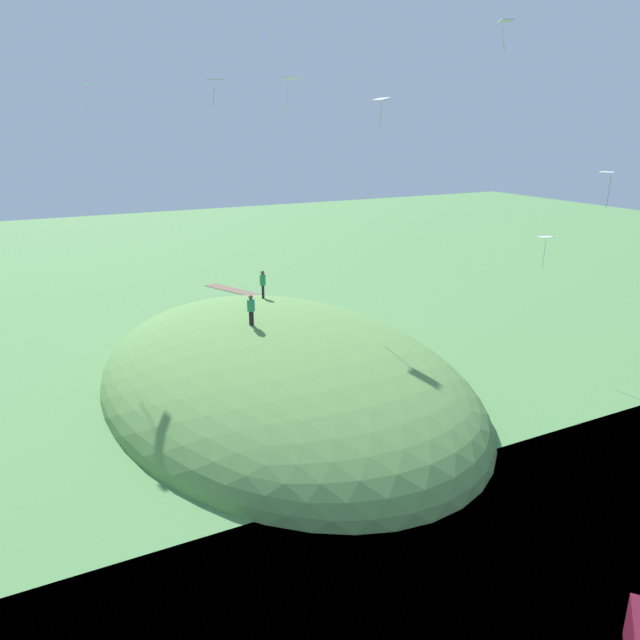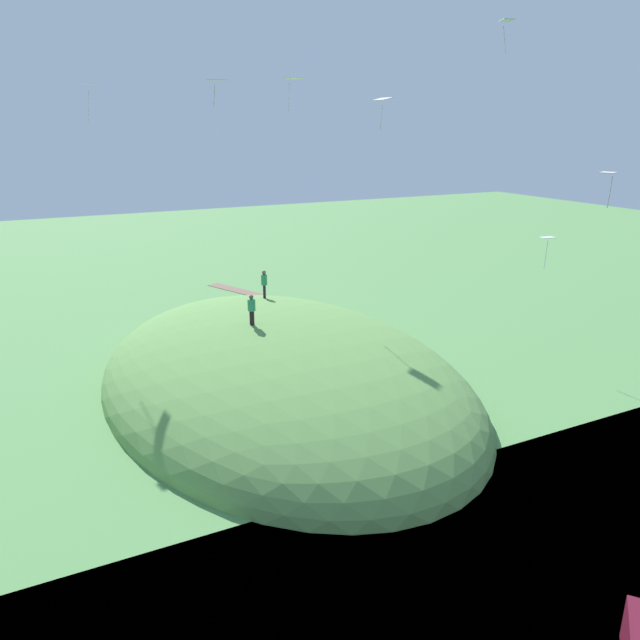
{
  "view_description": "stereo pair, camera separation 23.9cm",
  "coord_description": "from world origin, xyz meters",
  "px_view_note": "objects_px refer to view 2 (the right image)",
  "views": [
    {
      "loc": [
        -20.94,
        13.51,
        13.25
      ],
      "look_at": [
        3.01,
        1.24,
        4.68
      ],
      "focal_mm": 34.17,
      "sensor_mm": 36.0,
      "label": 1
    },
    {
      "loc": [
        -21.04,
        13.3,
        13.25
      ],
      "look_at": [
        3.01,
        1.24,
        4.68
      ],
      "focal_mm": 34.17,
      "sensor_mm": 36.0,
      "label": 2
    }
  ],
  "objects_px": {
    "kite_0": "(91,86)",
    "mooring_post": "(283,493)",
    "kite_6": "(293,80)",
    "person_near_shore": "(264,281)",
    "kite_4": "(547,240)",
    "kite_5": "(608,176)",
    "person_with_child": "(252,306)",
    "kite_7": "(217,81)",
    "kite_2": "(383,101)",
    "kite_1": "(507,22)"
  },
  "relations": [
    {
      "from": "person_near_shore",
      "to": "kite_6",
      "type": "height_order",
      "value": "kite_6"
    },
    {
      "from": "kite_1",
      "to": "kite_5",
      "type": "height_order",
      "value": "kite_1"
    },
    {
      "from": "kite_7",
      "to": "kite_5",
      "type": "bearing_deg",
      "value": -120.57
    },
    {
      "from": "kite_4",
      "to": "kite_5",
      "type": "distance_m",
      "value": 8.14
    },
    {
      "from": "person_with_child",
      "to": "person_near_shore",
      "type": "relative_size",
      "value": 0.92
    },
    {
      "from": "person_near_shore",
      "to": "kite_1",
      "type": "xyz_separation_m",
      "value": [
        -10.75,
        -7.82,
        13.44
      ]
    },
    {
      "from": "kite_1",
      "to": "kite_7",
      "type": "distance_m",
      "value": 13.26
    },
    {
      "from": "person_with_child",
      "to": "kite_1",
      "type": "relative_size",
      "value": 1.18
    },
    {
      "from": "kite_7",
      "to": "kite_0",
      "type": "bearing_deg",
      "value": 19.87
    },
    {
      "from": "kite_1",
      "to": "kite_5",
      "type": "relative_size",
      "value": 0.85
    },
    {
      "from": "kite_0",
      "to": "kite_6",
      "type": "bearing_deg",
      "value": -105.17
    },
    {
      "from": "kite_5",
      "to": "kite_6",
      "type": "distance_m",
      "value": 19.16
    },
    {
      "from": "person_near_shore",
      "to": "kite_5",
      "type": "distance_m",
      "value": 19.57
    },
    {
      "from": "person_near_shore",
      "to": "kite_6",
      "type": "bearing_deg",
      "value": -15.48
    },
    {
      "from": "person_near_shore",
      "to": "kite_5",
      "type": "bearing_deg",
      "value": -103.31
    },
    {
      "from": "kite_0",
      "to": "kite_5",
      "type": "distance_m",
      "value": 27.87
    },
    {
      "from": "kite_7",
      "to": "mooring_post",
      "type": "distance_m",
      "value": 17.91
    },
    {
      "from": "person_near_shore",
      "to": "kite_5",
      "type": "relative_size",
      "value": 1.1
    },
    {
      "from": "person_with_child",
      "to": "kite_5",
      "type": "xyz_separation_m",
      "value": [
        -9.06,
        -13.77,
        6.62
      ]
    },
    {
      "from": "person_near_shore",
      "to": "kite_6",
      "type": "distance_m",
      "value": 12.23
    },
    {
      "from": "kite_5",
      "to": "kite_7",
      "type": "distance_m",
      "value": 17.95
    },
    {
      "from": "kite_0",
      "to": "person_near_shore",
      "type": "bearing_deg",
      "value": -121.87
    },
    {
      "from": "kite_2",
      "to": "kite_5",
      "type": "relative_size",
      "value": 0.99
    },
    {
      "from": "kite_1",
      "to": "kite_2",
      "type": "bearing_deg",
      "value": 35.44
    },
    {
      "from": "kite_0",
      "to": "kite_6",
      "type": "height_order",
      "value": "kite_6"
    },
    {
      "from": "person_near_shore",
      "to": "kite_1",
      "type": "distance_m",
      "value": 18.9
    },
    {
      "from": "kite_0",
      "to": "kite_5",
      "type": "xyz_separation_m",
      "value": [
        -19.9,
        -19.04,
        -4.28
      ]
    },
    {
      "from": "kite_6",
      "to": "kite_0",
      "type": "bearing_deg",
      "value": 74.83
    },
    {
      "from": "kite_4",
      "to": "person_with_child",
      "type": "bearing_deg",
      "value": 80.41
    },
    {
      "from": "kite_0",
      "to": "kite_2",
      "type": "height_order",
      "value": "kite_0"
    },
    {
      "from": "kite_2",
      "to": "kite_6",
      "type": "height_order",
      "value": "kite_6"
    },
    {
      "from": "mooring_post",
      "to": "person_with_child",
      "type": "bearing_deg",
      "value": -15.07
    },
    {
      "from": "kite_2",
      "to": "kite_7",
      "type": "xyz_separation_m",
      "value": [
        0.05,
        8.65,
        0.66
      ]
    },
    {
      "from": "kite_2",
      "to": "kite_6",
      "type": "xyz_separation_m",
      "value": [
        8.0,
        1.35,
        1.43
      ]
    },
    {
      "from": "kite_4",
      "to": "kite_5",
      "type": "xyz_separation_m",
      "value": [
        -6.16,
        3.36,
        4.12
      ]
    },
    {
      "from": "kite_0",
      "to": "kite_6",
      "type": "xyz_separation_m",
      "value": [
        -3.06,
        -11.28,
        0.51
      ]
    },
    {
      "from": "person_near_shore",
      "to": "kite_0",
      "type": "distance_m",
      "value": 14.78
    },
    {
      "from": "kite_6",
      "to": "kite_2",
      "type": "bearing_deg",
      "value": -170.4
    },
    {
      "from": "person_with_child",
      "to": "kite_6",
      "type": "relative_size",
      "value": 0.8
    },
    {
      "from": "kite_6",
      "to": "kite_1",
      "type": "bearing_deg",
      "value": -159.56
    },
    {
      "from": "person_with_child",
      "to": "kite_6",
      "type": "height_order",
      "value": "kite_6"
    },
    {
      "from": "kite_2",
      "to": "mooring_post",
      "type": "height_order",
      "value": "kite_2"
    },
    {
      "from": "kite_4",
      "to": "kite_5",
      "type": "relative_size",
      "value": 1.19
    },
    {
      "from": "kite_0",
      "to": "mooring_post",
      "type": "distance_m",
      "value": 26.01
    },
    {
      "from": "kite_6",
      "to": "person_near_shore",
      "type": "bearing_deg",
      "value": 124.01
    },
    {
      "from": "kite_0",
      "to": "kite_4",
      "type": "xyz_separation_m",
      "value": [
        -13.74,
        -22.4,
        -8.4
      ]
    },
    {
      "from": "mooring_post",
      "to": "kite_7",
      "type": "bearing_deg",
      "value": -8.26
    },
    {
      "from": "person_with_child",
      "to": "kite_2",
      "type": "xyz_separation_m",
      "value": [
        -0.21,
        -7.35,
        9.98
      ]
    },
    {
      "from": "person_with_child",
      "to": "kite_1",
      "type": "height_order",
      "value": "kite_1"
    },
    {
      "from": "kite_1",
      "to": "kite_4",
      "type": "relative_size",
      "value": 0.72
    }
  ]
}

